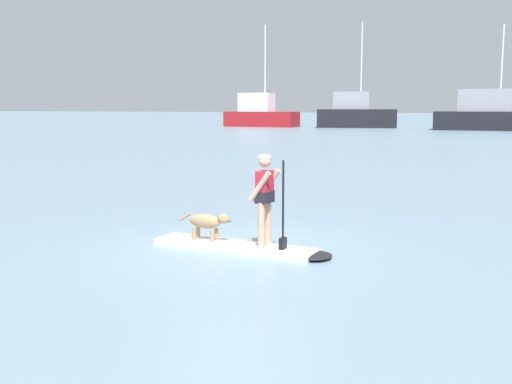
{
  "coord_description": "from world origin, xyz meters",
  "views": [
    {
      "loc": [
        4.37,
        -9.77,
        2.55
      ],
      "look_at": [
        0.0,
        1.0,
        0.9
      ],
      "focal_mm": 42.95,
      "sensor_mm": 36.0,
      "label": 1
    }
  ],
  "objects": [
    {
      "name": "paddleboard",
      "position": [
        0.23,
        -0.02,
        0.05
      ],
      "size": [
        3.39,
        0.92,
        0.1
      ],
      "color": "silver",
      "rests_on": "ground_plane"
    },
    {
      "name": "moored_boat_outer",
      "position": [
        -22.97,
        58.94,
        1.51
      ],
      "size": [
        8.73,
        3.52,
        11.89
      ],
      "color": "maroon",
      "rests_on": "ground_plane"
    },
    {
      "name": "dog",
      "position": [
        -0.57,
        0.05,
        0.44
      ],
      "size": [
        1.11,
        0.27,
        0.52
      ],
      "color": "#997A51",
      "rests_on": "paddleboard"
    },
    {
      "name": "moored_boat_far_port",
      "position": [
        -11.68,
        60.03,
        1.57
      ],
      "size": [
        9.38,
        5.08,
        11.79
      ],
      "color": "black",
      "rests_on": "ground_plane"
    },
    {
      "name": "moored_boat_port",
      "position": [
        2.92,
        57.46,
        1.57
      ],
      "size": [
        11.52,
        3.2,
        10.54
      ],
      "color": "black",
      "rests_on": "ground_plane"
    },
    {
      "name": "person_paddler",
      "position": [
        0.6,
        -0.05,
        1.04
      ],
      "size": [
        0.62,
        0.5,
        1.62
      ],
      "color": "tan",
      "rests_on": "paddleboard"
    },
    {
      "name": "ground_plane",
      "position": [
        0.0,
        0.0,
        0.0
      ],
      "size": [
        400.0,
        400.0,
        0.0
      ],
      "primitive_type": "plane",
      "color": "slate"
    }
  ]
}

